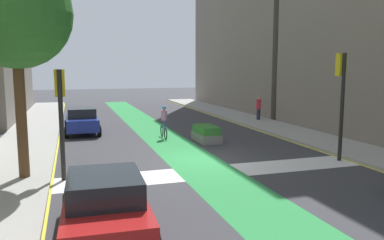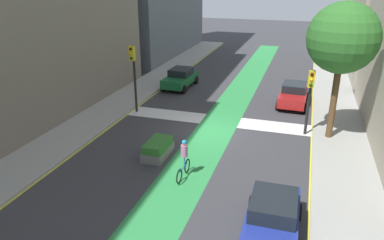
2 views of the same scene
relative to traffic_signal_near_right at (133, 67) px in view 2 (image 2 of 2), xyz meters
name	(u,v)px [view 2 (image 2 of 2)]	position (x,y,z in m)	size (l,w,h in m)	color
ground_plane	(208,132)	(-5.65, 1.82, -3.18)	(120.00, 120.00, 0.00)	#38383D
bike_lane_paint	(213,132)	(-5.96, 1.82, -3.17)	(2.40, 60.00, 0.01)	#2D8C47
crosswalk_band	(216,120)	(-5.65, -0.18, -3.18)	(12.00, 1.80, 0.01)	silver
sidewalk_left	(341,147)	(-13.15, 1.82, -3.10)	(3.00, 60.00, 0.15)	#9E9E99
curb_stripe_left	(312,144)	(-11.65, 1.82, -3.17)	(0.16, 60.00, 0.01)	yellow
sidewalk_right	(98,117)	(1.85, 1.82, -3.10)	(3.00, 60.00, 0.15)	#9E9E99
curb_stripe_right	(119,121)	(0.35, 1.82, -3.17)	(0.16, 60.00, 0.01)	yellow
traffic_signal_near_right	(133,67)	(0.00, 0.00, 0.00)	(0.35, 0.52, 4.55)	black
traffic_signal_near_left	(310,90)	(-11.22, 0.53, -0.44)	(0.35, 0.52, 3.89)	black
car_green_right_near	(180,78)	(-0.95, -6.59, -2.38)	(2.17, 4.27, 1.57)	#196033
car_red_left_near	(294,94)	(-10.21, -4.80, -2.38)	(2.15, 4.26, 1.57)	#A51919
car_blue_left_far	(272,219)	(-10.30, 10.41, -2.38)	(2.05, 4.22, 1.57)	navy
cyclist_in_lane	(184,158)	(-5.94, 7.27, -2.21)	(0.32, 1.73, 1.86)	black
street_tree_near	(343,39)	(-12.52, 0.73, 2.54)	(3.73, 3.73, 7.47)	brown
median_planter	(158,149)	(-3.96, 5.69, -2.78)	(1.09, 2.08, 0.85)	slate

